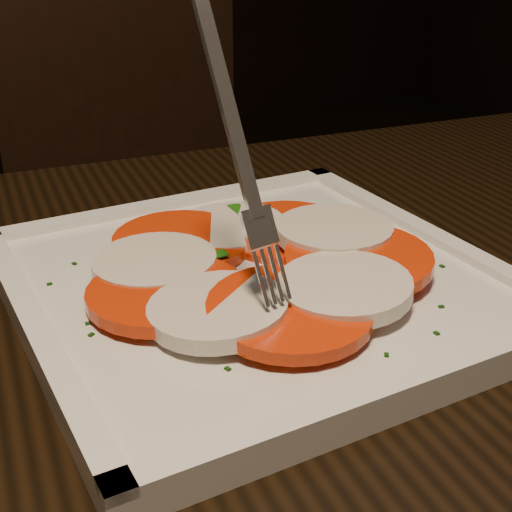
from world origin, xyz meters
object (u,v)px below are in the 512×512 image
(table, at_px, (421,444))
(plate, at_px, (256,286))
(fork, at_px, (228,142))
(chair, at_px, (148,207))

(table, xyz_separation_m, plate, (-0.08, 0.09, 0.11))
(table, xyz_separation_m, fork, (-0.11, 0.06, 0.22))
(chair, relative_size, plate, 3.07)
(fork, bearing_deg, table, -35.60)
(plate, bearing_deg, fork, -144.90)
(table, height_order, fork, fork)
(plate, height_order, fork, fork)
(table, height_order, chair, chair)
(plate, xyz_separation_m, fork, (-0.03, -0.02, 0.11))
(table, xyz_separation_m, chair, (0.11, 0.78, -0.12))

